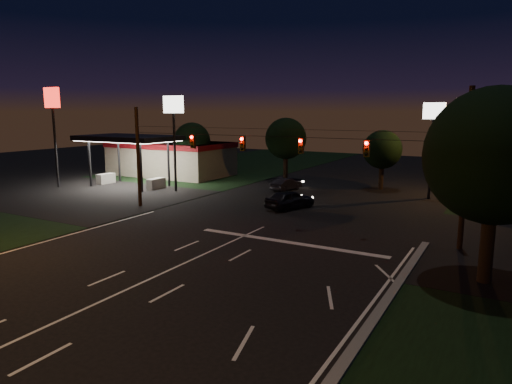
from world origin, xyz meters
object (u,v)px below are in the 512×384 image
Objects in this scene: car_oncoming_a at (290,199)px; car_oncoming_b at (286,184)px; utility_pole_right at (459,249)px; tree_right_near at (496,157)px.

car_oncoming_a is 8.51m from car_oncoming_b.
utility_pole_right reaches higher than car_oncoming_a.
car_oncoming_a is at bearing 145.23° from tree_right_near.
car_oncoming_a is (-13.00, 5.25, 0.75)m from utility_pole_right.
car_oncoming_a is 1.18× the size of car_oncoming_b.
tree_right_near is at bearing 165.18° from car_oncoming_a.
utility_pole_right is at bearing 107.53° from tree_right_near.
utility_pole_right is 2.04× the size of car_oncoming_a.
car_oncoming_a is at bearing 158.00° from utility_pole_right.
utility_pole_right reaches higher than car_oncoming_b.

